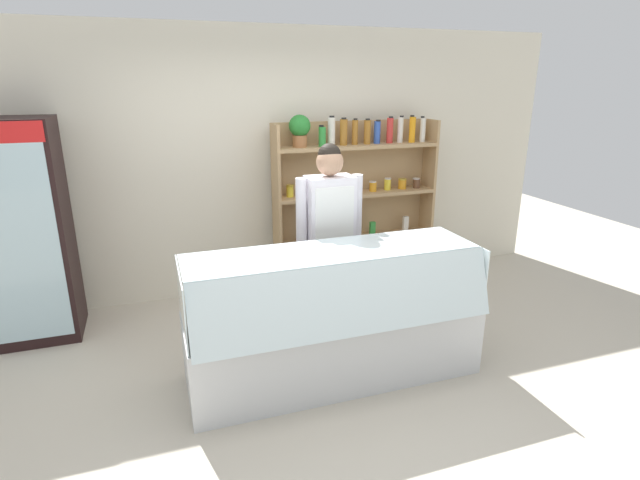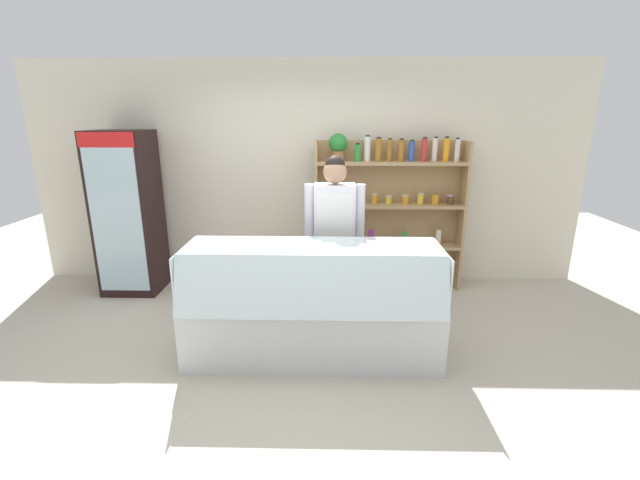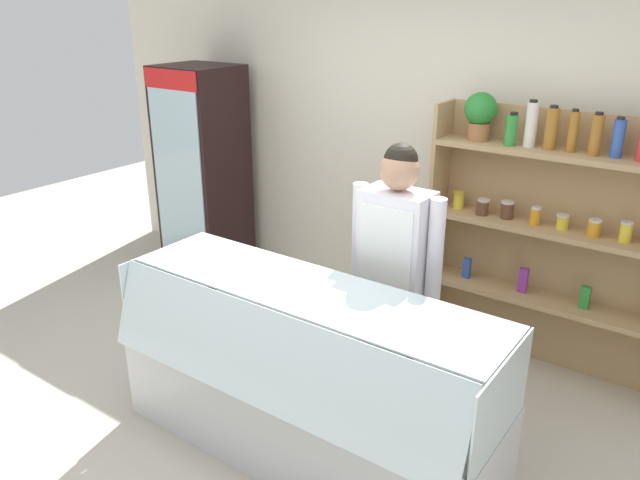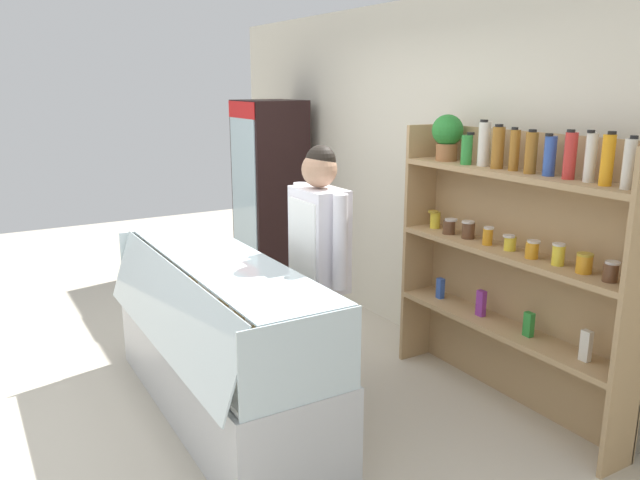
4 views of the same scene
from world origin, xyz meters
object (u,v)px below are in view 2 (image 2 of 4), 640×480
(drinks_fridge, at_px, (128,213))
(shop_clerk, at_px, (334,228))
(deli_display_case, at_px, (312,322))
(shelving_unit, at_px, (386,203))

(drinks_fridge, distance_m, shop_clerk, 2.56)
(deli_display_case, height_order, shop_clerk, shop_clerk)
(deli_display_case, bearing_deg, shop_clerk, 72.55)
(shelving_unit, distance_m, shop_clerk, 1.22)
(drinks_fridge, relative_size, deli_display_case, 0.87)
(drinks_fridge, bearing_deg, shop_clerk, -19.19)
(shelving_unit, distance_m, deli_display_case, 1.99)
(shelving_unit, xyz_separation_m, deli_display_case, (-0.82, -1.66, -0.74))
(shelving_unit, relative_size, deli_display_case, 0.85)
(drinks_fridge, relative_size, shop_clerk, 1.12)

